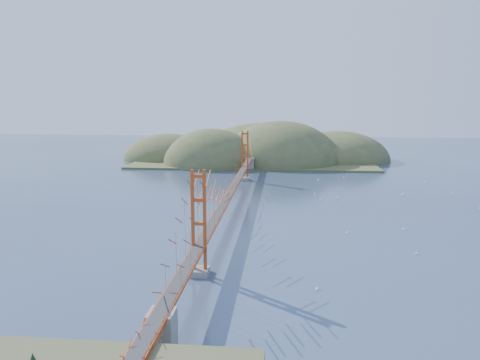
# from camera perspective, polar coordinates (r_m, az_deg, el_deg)

# --- Properties ---
(ground) EXTENTS (320.00, 320.00, 0.00)m
(ground) POSITION_cam_1_polar(r_m,az_deg,el_deg) (81.08, -1.16, -3.72)
(ground) COLOR navy
(ground) RESTS_ON ground
(bridge) EXTENTS (2.20, 94.40, 12.00)m
(bridge) POSITION_cam_1_polar(r_m,az_deg,el_deg) (79.89, -1.17, 1.20)
(bridge) COLOR gray
(bridge) RESTS_ON ground
(fort) EXTENTS (3.70, 2.30, 1.75)m
(fort) POSITION_cam_1_polar(r_m,az_deg,el_deg) (36.67, -9.58, -20.50)
(fort) COLOR brown
(fort) RESTS_ON ground
(far_headlands) EXTENTS (84.00, 58.00, 25.00)m
(far_headlands) POSITION_cam_1_polar(r_m,az_deg,el_deg) (148.18, 2.70, 2.52)
(far_headlands) COLOR brown
(far_headlands) RESTS_ON ground
(sailboat_6) EXTENTS (0.60, 0.60, 0.66)m
(sailboat_6) POSITION_cam_1_polar(r_m,az_deg,el_deg) (73.39, 19.31, -5.64)
(sailboat_6) COLOR white
(sailboat_6) RESTS_ON ground
(sailboat_7) EXTENTS (0.57, 0.48, 0.66)m
(sailboat_7) POSITION_cam_1_polar(r_m,az_deg,el_deg) (105.79, 16.47, -0.81)
(sailboat_7) COLOR white
(sailboat_7) RESTS_ON ground
(sailboat_16) EXTENTS (0.66, 0.66, 0.73)m
(sailboat_16) POSITION_cam_1_polar(r_m,az_deg,el_deg) (90.76, 9.87, -2.28)
(sailboat_16) COLOR white
(sailboat_16) RESTS_ON ground
(sailboat_15) EXTENTS (0.49, 0.58, 0.67)m
(sailboat_15) POSITION_cam_1_polar(r_m,az_deg,el_deg) (115.78, 21.59, -0.20)
(sailboat_15) COLOR white
(sailboat_15) RESTS_ON ground
(sailboat_12) EXTENTS (0.52, 0.52, 0.58)m
(sailboat_12) POSITION_cam_1_polar(r_m,az_deg,el_deg) (117.07, 12.51, 0.37)
(sailboat_12) COLOR white
(sailboat_12) RESTS_ON ground
(sailboat_1) EXTENTS (0.54, 0.54, 0.56)m
(sailboat_1) POSITION_cam_1_polar(r_m,az_deg,el_deg) (95.56, 9.11, -1.65)
(sailboat_1) COLOR white
(sailboat_1) RESTS_ON ground
(sailboat_3) EXTENTS (0.56, 0.51, 0.63)m
(sailboat_3) POSITION_cam_1_polar(r_m,az_deg,el_deg) (111.87, 9.49, 0.03)
(sailboat_3) COLOR white
(sailboat_3) RESTS_ON ground
(sailboat_4) EXTENTS (0.61, 0.61, 0.65)m
(sailboat_4) POSITION_cam_1_polar(r_m,az_deg,el_deg) (91.93, 27.19, -3.10)
(sailboat_4) COLOR white
(sailboat_4) RESTS_ON ground
(sailboat_8) EXTENTS (0.66, 0.66, 0.69)m
(sailboat_8) POSITION_cam_1_polar(r_m,az_deg,el_deg) (103.18, 24.49, -1.57)
(sailboat_8) COLOR white
(sailboat_8) RESTS_ON ground
(sailboat_0) EXTENTS (0.42, 0.50, 0.58)m
(sailboat_0) POSITION_cam_1_polar(r_m,az_deg,el_deg) (69.60, 12.94, -6.17)
(sailboat_0) COLOR white
(sailboat_0) RESTS_ON ground
(sailboat_10) EXTENTS (0.42, 0.51, 0.59)m
(sailboat_10) POSITION_cam_1_polar(r_m,az_deg,el_deg) (49.38, 9.36, -12.85)
(sailboat_10) COLOR white
(sailboat_10) RESTS_ON ground
(sailboat_17) EXTENTS (0.60, 0.51, 0.68)m
(sailboat_17) POSITION_cam_1_polar(r_m,az_deg,el_deg) (98.82, 19.17, -1.69)
(sailboat_17) COLOR white
(sailboat_17) RESTS_ON ground
(sailboat_14) EXTENTS (0.53, 0.61, 0.70)m
(sailboat_14) POSITION_cam_1_polar(r_m,az_deg,el_deg) (92.55, 11.82, -2.11)
(sailboat_14) COLOR white
(sailboat_14) RESTS_ON ground
(sailboat_2) EXTENTS (0.50, 0.42, 0.57)m
(sailboat_2) POSITION_cam_1_polar(r_m,az_deg,el_deg) (62.79, 20.69, -8.35)
(sailboat_2) COLOR white
(sailboat_2) RESTS_ON ground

